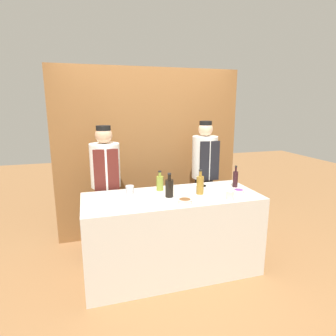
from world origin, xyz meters
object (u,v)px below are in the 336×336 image
bottle_soy (169,188)px  bottle_wine (235,179)px  sauce_bowl_brown (185,201)px  bottle_vinegar (200,184)px  cutting_board (137,203)px  bottle_oil (160,183)px  sauce_bowl_yellow (202,188)px  sauce_bowl_purple (239,191)px  chef_right (204,177)px  cup_cream (230,195)px  cup_steel (130,190)px  chef_left (106,186)px

bottle_soy → bottle_wine: (0.88, 0.13, -0.00)m
sauce_bowl_brown → bottle_vinegar: bottle_vinegar is taller
cutting_board → bottle_oil: bearing=48.3°
sauce_bowl_yellow → sauce_bowl_brown: bearing=-132.2°
sauce_bowl_yellow → bottle_vinegar: (-0.08, -0.13, 0.08)m
sauce_bowl_purple → cutting_board: 1.18m
sauce_bowl_purple → bottle_wine: bottle_wine is taller
sauce_bowl_yellow → chef_right: size_ratio=0.08×
sauce_bowl_yellow → bottle_oil: size_ratio=0.60×
sauce_bowl_brown → cutting_board: 0.49m
bottle_vinegar → cup_cream: (0.23, -0.26, -0.07)m
cutting_board → bottle_vinegar: (0.75, 0.13, 0.10)m
sauce_bowl_yellow → cup_steel: bearing=172.6°
sauce_bowl_purple → cup_cream: cup_cream is taller
sauce_bowl_brown → bottle_soy: size_ratio=0.54×
chef_right → cutting_board: bearing=-143.7°
cup_cream → bottle_vinegar: bearing=131.7°
sauce_bowl_yellow → cup_cream: (0.16, -0.39, 0.02)m
sauce_bowl_purple → cutting_board: size_ratio=0.37×
bottle_soy → bottle_oil: (-0.04, 0.26, -0.01)m
bottle_oil → chef_left: (-0.59, 0.41, -0.11)m
bottle_soy → chef_right: (0.71, 0.67, -0.10)m
sauce_bowl_purple → cup_steel: (-1.19, 0.34, 0.02)m
bottle_soy → cutting_board: bearing=-161.2°
cutting_board → chef_left: (-0.24, 0.80, -0.03)m
sauce_bowl_brown → chef_left: chef_left is taller
bottle_soy → chef_right: chef_right is taller
chef_left → bottle_oil: bearing=-35.0°
sauce_bowl_yellow → chef_left: size_ratio=0.08×
sauce_bowl_brown → bottle_soy: bottle_soy is taller
cup_cream → sauce_bowl_purple: bearing=39.0°
chef_right → cup_cream: bearing=-96.8°
sauce_bowl_yellow → bottle_soy: 0.46m
bottle_wine → cup_cream: bearing=-125.8°
cup_steel → cup_cream: bearing=-26.9°
sauce_bowl_purple → bottle_soy: 0.81m
sauce_bowl_yellow → sauce_bowl_purple: (0.36, -0.23, -0.01)m
bottle_oil → bottle_soy: bearing=-81.7°
bottle_vinegar → chef_left: chef_left is taller
cutting_board → bottle_vinegar: size_ratio=1.15×
cutting_board → bottle_oil: size_ratio=1.38×
sauce_bowl_purple → chef_right: size_ratio=0.07×
sauce_bowl_purple → bottle_wine: 0.26m
bottle_vinegar → bottle_oil: (-0.40, 0.26, -0.02)m
sauce_bowl_brown → cup_steel: 0.69m
sauce_bowl_yellow → bottle_vinegar: size_ratio=0.50×
sauce_bowl_purple → cup_cream: bearing=-141.0°
bottle_soy → cup_cream: bottle_soy is taller
bottle_wine → chef_right: 0.58m
cup_steel → bottle_oil: bearing=3.0°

